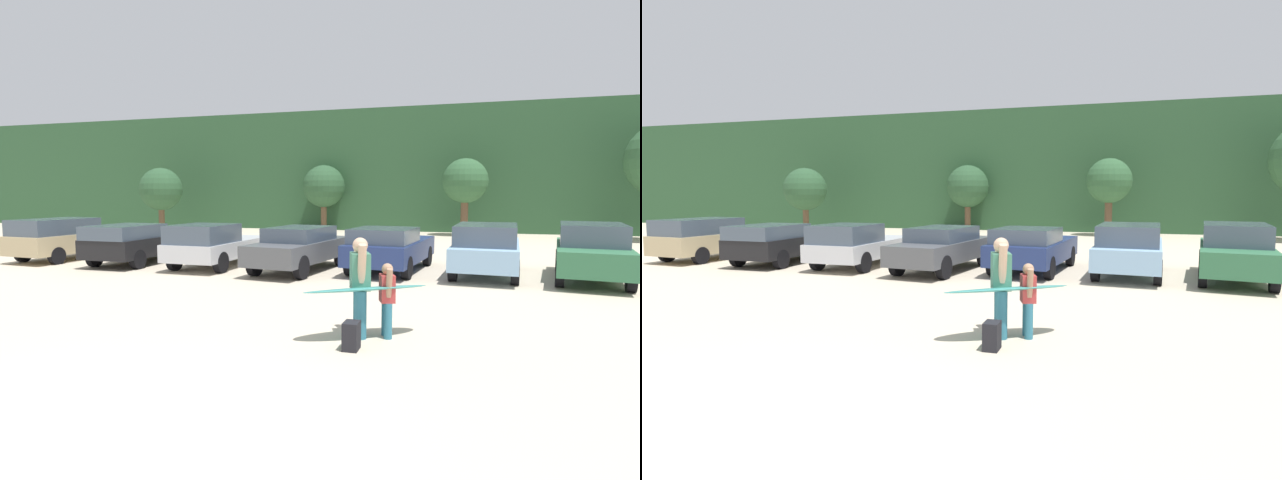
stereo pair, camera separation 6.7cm
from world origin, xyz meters
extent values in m
plane|color=beige|center=(0.00, 0.00, 0.00)|extent=(120.00, 120.00, 0.00)
cube|color=#284C2D|center=(0.00, 35.37, 4.06)|extent=(108.00, 12.00, 8.13)
cylinder|color=brown|center=(-16.11, 25.57, 0.79)|extent=(0.39, 0.39, 1.58)
sphere|color=#284C2D|center=(-16.11, 25.57, 2.79)|extent=(2.85, 2.85, 2.85)
cylinder|color=brown|center=(-5.51, 28.42, 0.89)|extent=(0.39, 0.39, 1.79)
sphere|color=#284C2D|center=(-5.51, 28.42, 2.98)|extent=(2.80, 2.80, 2.80)
cylinder|color=brown|center=(3.56, 27.03, 1.06)|extent=(0.43, 0.43, 2.12)
sphere|color=#2D5633|center=(3.56, 27.03, 3.24)|extent=(2.63, 2.63, 2.63)
cube|color=tan|center=(-10.70, 11.89, 0.65)|extent=(2.21, 4.91, 0.68)
cube|color=#3F4C5B|center=(-10.78, 11.00, 1.27)|extent=(1.90, 2.92, 0.57)
cylinder|color=black|center=(-11.39, 13.53, 0.30)|extent=(0.27, 0.62, 0.61)
cylinder|color=black|center=(-9.75, 13.40, 0.30)|extent=(0.27, 0.62, 0.61)
cylinder|color=black|center=(-11.65, 10.39, 0.30)|extent=(0.27, 0.62, 0.61)
cylinder|color=black|center=(-10.01, 10.26, 0.30)|extent=(0.27, 0.62, 0.61)
cube|color=black|center=(-7.43, 11.55, 0.64)|extent=(1.93, 4.32, 0.64)
cube|color=#3F4C5B|center=(-7.44, 10.61, 1.19)|extent=(1.77, 2.48, 0.45)
cylinder|color=black|center=(-8.29, 12.97, 0.32)|extent=(0.22, 0.64, 0.64)
cylinder|color=black|center=(-6.57, 12.97, 0.32)|extent=(0.22, 0.64, 0.64)
cylinder|color=black|center=(-8.30, 10.13, 0.32)|extent=(0.22, 0.64, 0.64)
cylinder|color=black|center=(-6.58, 10.12, 0.32)|extent=(0.22, 0.64, 0.64)
cube|color=silver|center=(-4.35, 11.63, 0.61)|extent=(2.03, 4.48, 0.55)
cube|color=#3F4C5B|center=(-4.39, 10.54, 1.19)|extent=(1.79, 2.12, 0.59)
cylinder|color=black|center=(-5.14, 13.11, 0.34)|extent=(0.24, 0.68, 0.67)
cylinder|color=black|center=(-3.46, 13.06, 0.34)|extent=(0.24, 0.68, 0.67)
cylinder|color=black|center=(-5.24, 10.20, 0.34)|extent=(0.24, 0.68, 0.67)
cylinder|color=black|center=(-3.56, 10.14, 0.34)|extent=(0.24, 0.68, 0.67)
cube|color=#4C4F54|center=(-1.35, 11.35, 0.66)|extent=(2.33, 4.80, 0.62)
cube|color=#3F4C5B|center=(-1.35, 11.32, 1.19)|extent=(1.89, 2.52, 0.44)
cylinder|color=black|center=(-1.92, 12.97, 0.35)|extent=(0.31, 0.73, 0.70)
cylinder|color=black|center=(-0.37, 12.76, 0.35)|extent=(0.31, 0.73, 0.70)
cylinder|color=black|center=(-2.32, 9.95, 0.35)|extent=(0.31, 0.73, 0.70)
cylinder|color=black|center=(-0.77, 9.74, 0.35)|extent=(0.31, 0.73, 0.70)
cube|color=navy|center=(1.46, 12.22, 0.66)|extent=(2.43, 4.79, 0.63)
cube|color=#3F4C5B|center=(1.35, 11.33, 1.20)|extent=(2.00, 2.29, 0.45)
cylinder|color=black|center=(0.77, 13.83, 0.34)|extent=(0.29, 0.70, 0.68)
cylinder|color=black|center=(2.49, 13.64, 0.34)|extent=(0.29, 0.70, 0.68)
cylinder|color=black|center=(0.42, 10.81, 0.34)|extent=(0.29, 0.70, 0.68)
cylinder|color=black|center=(2.15, 10.62, 0.34)|extent=(0.29, 0.70, 0.68)
cube|color=#84ADD1|center=(4.38, 12.20, 0.67)|extent=(2.19, 4.87, 0.64)
cube|color=#3F4C5B|center=(4.34, 11.73, 1.28)|extent=(1.90, 2.90, 0.58)
cylinder|color=black|center=(3.68, 13.82, 0.35)|extent=(0.27, 0.72, 0.70)
cylinder|color=black|center=(5.32, 13.69, 0.35)|extent=(0.27, 0.72, 0.70)
cylinder|color=black|center=(3.43, 10.70, 0.35)|extent=(0.27, 0.72, 0.70)
cylinder|color=black|center=(5.07, 10.57, 0.35)|extent=(0.27, 0.72, 0.70)
cube|color=#2D6642|center=(7.21, 11.95, 0.69)|extent=(2.48, 4.89, 0.67)
cube|color=#3F4C5B|center=(7.24, 12.14, 1.32)|extent=(2.05, 2.97, 0.60)
cylinder|color=black|center=(6.64, 13.60, 0.35)|extent=(0.32, 0.73, 0.71)
cylinder|color=black|center=(8.24, 13.35, 0.35)|extent=(0.32, 0.73, 0.71)
cylinder|color=black|center=(6.17, 10.55, 0.35)|extent=(0.32, 0.73, 0.71)
cylinder|color=black|center=(7.78, 10.30, 0.35)|extent=(0.32, 0.73, 0.71)
cylinder|color=teal|center=(2.11, 4.40, 0.41)|extent=(0.19, 0.19, 0.83)
cylinder|color=teal|center=(2.01, 4.67, 0.41)|extent=(0.19, 0.19, 0.83)
cube|color=#3F7F66|center=(2.06, 4.54, 1.14)|extent=(0.44, 0.50, 0.63)
sphere|color=#D8AD8C|center=(2.06, 4.54, 1.59)|extent=(0.26, 0.26, 0.26)
cylinder|color=#D8AD8C|center=(2.14, 4.32, 1.31)|extent=(0.23, 0.33, 0.68)
cylinder|color=#D8AD8C|center=(1.98, 4.75, 1.31)|extent=(0.27, 0.44, 0.66)
cylinder|color=teal|center=(2.56, 4.52, 0.31)|extent=(0.14, 0.14, 0.62)
cylinder|color=teal|center=(2.48, 4.73, 0.31)|extent=(0.14, 0.14, 0.62)
cube|color=#B23838|center=(2.52, 4.63, 0.85)|extent=(0.33, 0.38, 0.47)
sphere|color=tan|center=(2.52, 4.63, 1.19)|extent=(0.20, 0.20, 0.20)
cylinder|color=tan|center=(2.58, 4.46, 0.97)|extent=(0.17, 0.23, 0.51)
cylinder|color=tan|center=(2.46, 4.79, 0.97)|extent=(0.19, 0.29, 0.50)
ellipsoid|color=teal|center=(2.18, 4.50, 0.84)|extent=(2.24, 1.79, 0.19)
cube|color=black|center=(2.10, 3.76, 0.23)|extent=(0.24, 0.34, 0.45)
camera|label=1|loc=(3.84, -3.82, 2.46)|focal=28.14mm
camera|label=2|loc=(3.90, -3.80, 2.46)|focal=28.14mm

